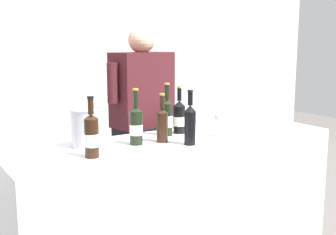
{
  "coord_description": "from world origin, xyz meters",
  "views": [
    {
      "loc": [
        -1.5,
        -2.25,
        1.55
      ],
      "look_at": [
        -0.08,
        0.0,
        1.07
      ],
      "focal_mm": 45.99,
      "sensor_mm": 36.0,
      "label": 1
    }
  ],
  "objects_px": {
    "wine_bottle_2": "(179,117)",
    "wine_glass": "(220,120)",
    "wine_bottle_5": "(92,135)",
    "wine_bottle_4": "(167,117)",
    "wine_bottle_1": "(136,125)",
    "wine_bottle_0": "(162,124)",
    "person_server": "(143,139)",
    "wine_bottle_3": "(190,123)",
    "ice_bucket": "(87,127)"
  },
  "relations": [
    {
      "from": "wine_bottle_2",
      "to": "wine_glass",
      "type": "relative_size",
      "value": 1.92
    },
    {
      "from": "wine_bottle_2",
      "to": "wine_bottle_5",
      "type": "relative_size",
      "value": 0.97
    },
    {
      "from": "wine_bottle_4",
      "to": "wine_bottle_5",
      "type": "xyz_separation_m",
      "value": [
        -0.64,
        -0.25,
        -0.0
      ]
    },
    {
      "from": "wine_bottle_1",
      "to": "wine_bottle_5",
      "type": "height_order",
      "value": "wine_bottle_1"
    },
    {
      "from": "wine_bottle_1",
      "to": "wine_glass",
      "type": "relative_size",
      "value": 2.04
    },
    {
      "from": "wine_glass",
      "to": "wine_bottle_0",
      "type": "bearing_deg",
      "value": 169.49
    },
    {
      "from": "person_server",
      "to": "wine_bottle_5",
      "type": "bearing_deg",
      "value": -134.96
    },
    {
      "from": "wine_bottle_3",
      "to": "wine_bottle_4",
      "type": "distance_m",
      "value": 0.3
    },
    {
      "from": "person_server",
      "to": "wine_bottle_3",
      "type": "bearing_deg",
      "value": -96.46
    },
    {
      "from": "wine_glass",
      "to": "ice_bucket",
      "type": "xyz_separation_m",
      "value": [
        -0.84,
        0.21,
        0.0
      ]
    },
    {
      "from": "ice_bucket",
      "to": "wine_bottle_4",
      "type": "bearing_deg",
      "value": 0.53
    },
    {
      "from": "wine_bottle_1",
      "to": "wine_bottle_4",
      "type": "xyz_separation_m",
      "value": [
        0.3,
        0.11,
        0.01
      ]
    },
    {
      "from": "wine_bottle_4",
      "to": "wine_bottle_1",
      "type": "bearing_deg",
      "value": -158.96
    },
    {
      "from": "ice_bucket",
      "to": "person_server",
      "type": "bearing_deg",
      "value": 36.2
    },
    {
      "from": "wine_bottle_1",
      "to": "wine_bottle_3",
      "type": "relative_size",
      "value": 1.03
    },
    {
      "from": "wine_bottle_2",
      "to": "wine_bottle_4",
      "type": "height_order",
      "value": "wine_bottle_4"
    },
    {
      "from": "wine_bottle_5",
      "to": "person_server",
      "type": "height_order",
      "value": "person_server"
    },
    {
      "from": "wine_glass",
      "to": "person_server",
      "type": "bearing_deg",
      "value": 107.54
    },
    {
      "from": "wine_glass",
      "to": "wine_bottle_1",
      "type": "bearing_deg",
      "value": 169.74
    },
    {
      "from": "wine_bottle_3",
      "to": "wine_bottle_5",
      "type": "bearing_deg",
      "value": 175.5
    },
    {
      "from": "wine_bottle_5",
      "to": "person_server",
      "type": "relative_size",
      "value": 0.2
    },
    {
      "from": "wine_bottle_5",
      "to": "wine_glass",
      "type": "relative_size",
      "value": 1.98
    },
    {
      "from": "wine_bottle_3",
      "to": "ice_bucket",
      "type": "xyz_separation_m",
      "value": [
        -0.54,
        0.29,
        -0.02
      ]
    },
    {
      "from": "person_server",
      "to": "wine_bottle_2",
      "type": "bearing_deg",
      "value": -83.73
    },
    {
      "from": "wine_bottle_3",
      "to": "wine_bottle_4",
      "type": "relative_size",
      "value": 0.95
    },
    {
      "from": "wine_glass",
      "to": "ice_bucket",
      "type": "bearing_deg",
      "value": 165.81
    },
    {
      "from": "wine_bottle_3",
      "to": "person_server",
      "type": "relative_size",
      "value": 0.2
    },
    {
      "from": "wine_bottle_0",
      "to": "wine_bottle_3",
      "type": "distance_m",
      "value": 0.19
    },
    {
      "from": "wine_bottle_0",
      "to": "wine_bottle_1",
      "type": "bearing_deg",
      "value": 170.33
    },
    {
      "from": "wine_bottle_0",
      "to": "ice_bucket",
      "type": "xyz_separation_m",
      "value": [
        -0.44,
        0.14,
        0.0
      ]
    },
    {
      "from": "wine_bottle_0",
      "to": "wine_bottle_1",
      "type": "relative_size",
      "value": 0.89
    },
    {
      "from": "wine_glass",
      "to": "person_server",
      "type": "distance_m",
      "value": 0.74
    },
    {
      "from": "wine_bottle_2",
      "to": "person_server",
      "type": "xyz_separation_m",
      "value": [
        -0.05,
        0.44,
        -0.23
      ]
    },
    {
      "from": "wine_bottle_2",
      "to": "wine_bottle_5",
      "type": "bearing_deg",
      "value": -160.38
    },
    {
      "from": "wine_bottle_4",
      "to": "wine_glass",
      "type": "height_order",
      "value": "wine_bottle_4"
    },
    {
      "from": "wine_bottle_3",
      "to": "wine_glass",
      "type": "distance_m",
      "value": 0.31
    },
    {
      "from": "wine_bottle_4",
      "to": "wine_bottle_5",
      "type": "relative_size",
      "value": 1.05
    },
    {
      "from": "wine_bottle_1",
      "to": "person_server",
      "type": "xyz_separation_m",
      "value": [
        0.36,
        0.57,
        -0.24
      ]
    },
    {
      "from": "wine_bottle_5",
      "to": "ice_bucket",
      "type": "relative_size",
      "value": 1.44
    },
    {
      "from": "wine_bottle_1",
      "to": "wine_bottle_5",
      "type": "bearing_deg",
      "value": -158.84
    },
    {
      "from": "wine_bottle_4",
      "to": "wine_glass",
      "type": "distance_m",
      "value": 0.35
    },
    {
      "from": "wine_bottle_2",
      "to": "wine_bottle_0",
      "type": "bearing_deg",
      "value": -145.52
    },
    {
      "from": "wine_bottle_0",
      "to": "wine_bottle_1",
      "type": "xyz_separation_m",
      "value": [
        -0.17,
        0.03,
        0.0
      ]
    },
    {
      "from": "ice_bucket",
      "to": "person_server",
      "type": "distance_m",
      "value": 0.81
    },
    {
      "from": "wine_bottle_0",
      "to": "wine_bottle_5",
      "type": "xyz_separation_m",
      "value": [
        -0.51,
        -0.1,
        0.01
      ]
    },
    {
      "from": "wine_bottle_5",
      "to": "wine_bottle_0",
      "type": "bearing_deg",
      "value": 11.5
    },
    {
      "from": "wine_bottle_1",
      "to": "wine_bottle_3",
      "type": "height_order",
      "value": "wine_bottle_1"
    },
    {
      "from": "wine_bottle_0",
      "to": "wine_bottle_1",
      "type": "height_order",
      "value": "wine_bottle_1"
    },
    {
      "from": "wine_bottle_5",
      "to": "person_server",
      "type": "bearing_deg",
      "value": 45.04
    },
    {
      "from": "wine_bottle_1",
      "to": "wine_glass",
      "type": "distance_m",
      "value": 0.58
    }
  ]
}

